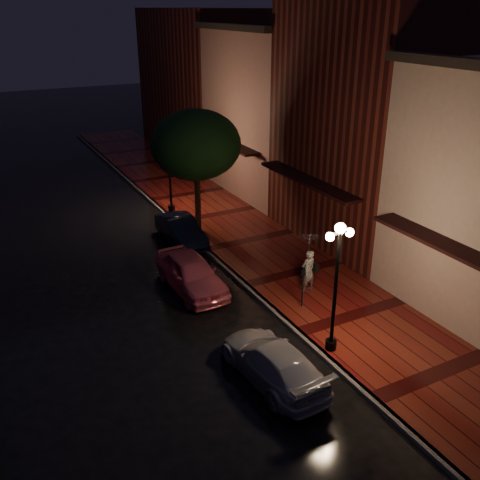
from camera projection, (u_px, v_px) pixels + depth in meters
ground at (246, 288)px, 20.97m from camera, size 120.00×120.00×0.00m
sidewalk at (295, 274)px, 21.90m from camera, size 4.50×60.00×0.15m
curb at (246, 286)px, 20.94m from camera, size 0.25×60.00×0.15m
storefront_mid at (366, 122)px, 23.36m from camera, size 5.00×8.00×11.00m
storefront_far at (271, 114)px, 30.24m from camera, size 5.00×8.00×9.00m
storefront_extra at (200, 84)px, 38.14m from camera, size 5.00×12.00×10.00m
streetlamp_near at (336, 280)px, 16.02m from camera, size 0.96×0.36×4.31m
streetlamp_far at (169, 166)px, 27.36m from camera, size 0.96×0.36×4.31m
street_tree at (196, 147)px, 24.37m from camera, size 4.16×4.16×5.80m
pink_car at (191, 273)px, 20.59m from camera, size 1.78×4.18×1.41m
navy_car at (181, 230)px, 24.74m from camera, size 1.33×3.74×1.23m
silver_car at (273, 362)px, 15.63m from camera, size 1.92×4.25×1.21m
woman_with_umbrella at (309, 254)px, 19.86m from camera, size 0.97×0.99×2.34m
parking_meter at (303, 285)px, 19.04m from camera, size 0.16×0.15×1.47m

